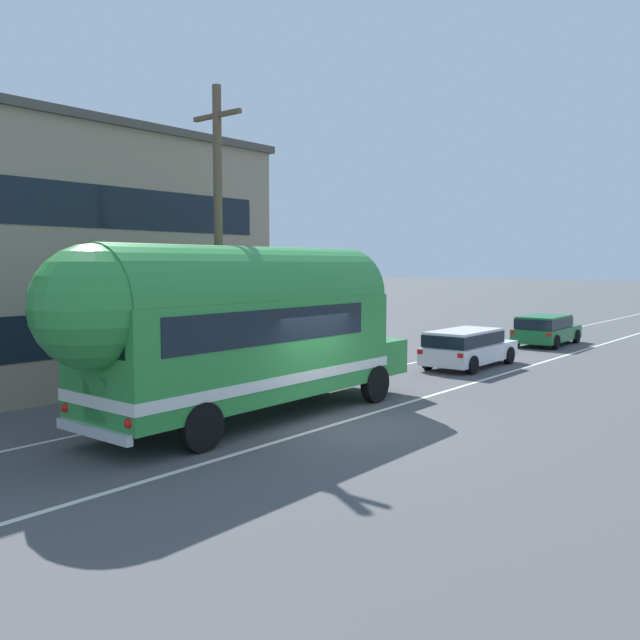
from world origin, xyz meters
name	(u,v)px	position (x,y,z in m)	size (l,w,h in m)	color
ground_plane	(336,424)	(0.00, 0.00, 0.00)	(300.00, 300.00, 0.00)	#4C4C4F
lane_markings	(492,360)	(-1.72, 12.00, 0.00)	(3.85, 80.00, 0.01)	silver
utility_pole	(218,238)	(-4.41, 0.39, 4.42)	(1.80, 0.24, 8.50)	brown
painted_bus	(236,325)	(-1.85, -1.40, 2.30)	(2.68, 10.66, 4.12)	#2D8C3D
car_lead	(467,345)	(-1.66, 9.76, 0.79)	(1.93, 4.52, 1.37)	white
car_second	(546,328)	(-1.94, 18.08, 0.78)	(2.10, 4.49, 1.37)	#196633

